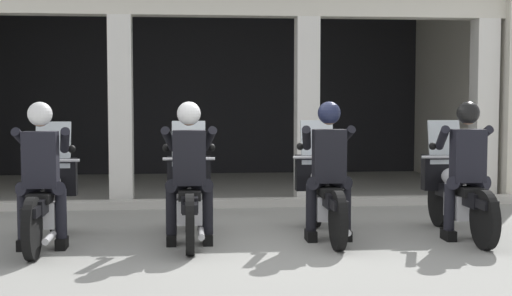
# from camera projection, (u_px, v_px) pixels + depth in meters

# --- Properties ---
(ground_plane) EXTENTS (80.00, 80.00, 0.00)m
(ground_plane) POSITION_uv_depth(u_px,v_px,m) (240.00, 204.00, 11.07)
(ground_plane) COLOR gray
(station_building) EXTENTS (9.66, 4.93, 3.45)m
(station_building) POSITION_uv_depth(u_px,v_px,m) (209.00, 67.00, 13.61)
(station_building) COLOR black
(station_building) RESTS_ON ground
(kerb_strip) EXTENTS (9.16, 0.24, 0.12)m
(kerb_strip) POSITION_uv_depth(u_px,v_px,m) (217.00, 203.00, 10.77)
(kerb_strip) COLOR #B7B5AD
(kerb_strip) RESTS_ON ground
(motorcycle_far_left) EXTENTS (0.62, 2.04, 1.35)m
(motorcycle_far_left) POSITION_uv_depth(u_px,v_px,m) (47.00, 199.00, 8.08)
(motorcycle_far_left) COLOR black
(motorcycle_far_left) RESTS_ON ground
(police_officer_far_left) EXTENTS (0.63, 0.61, 1.58)m
(police_officer_far_left) POSITION_uv_depth(u_px,v_px,m) (41.00, 162.00, 7.76)
(police_officer_far_left) COLOR black
(police_officer_far_left) RESTS_ON ground
(motorcycle_center_left) EXTENTS (0.62, 2.04, 1.35)m
(motorcycle_center_left) POSITION_uv_depth(u_px,v_px,m) (189.00, 196.00, 8.32)
(motorcycle_center_left) COLOR black
(motorcycle_center_left) RESTS_ON ground
(police_officer_center_left) EXTENTS (0.63, 0.61, 1.58)m
(police_officer_center_left) POSITION_uv_depth(u_px,v_px,m) (189.00, 160.00, 8.00)
(police_officer_center_left) COLOR black
(police_officer_center_left) RESTS_ON ground
(motorcycle_center_right) EXTENTS (0.62, 2.04, 1.35)m
(motorcycle_center_right) POSITION_uv_depth(u_px,v_px,m) (324.00, 194.00, 8.55)
(motorcycle_center_right) COLOR black
(motorcycle_center_right) RESTS_ON ground
(police_officer_center_right) EXTENTS (0.63, 0.61, 1.58)m
(police_officer_center_right) POSITION_uv_depth(u_px,v_px,m) (329.00, 159.00, 8.24)
(police_officer_center_right) COLOR black
(police_officer_center_right) RESTS_ON ground
(motorcycle_far_right) EXTENTS (0.62, 2.04, 1.35)m
(motorcycle_far_right) POSITION_uv_depth(u_px,v_px,m) (457.00, 193.00, 8.59)
(motorcycle_far_right) COLOR black
(motorcycle_far_right) RESTS_ON ground
(police_officer_far_right) EXTENTS (0.63, 0.61, 1.58)m
(police_officer_far_right) POSITION_uv_depth(u_px,v_px,m) (467.00, 158.00, 8.28)
(police_officer_far_right) COLOR black
(police_officer_far_right) RESTS_ON ground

